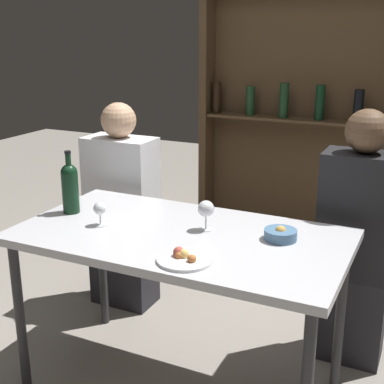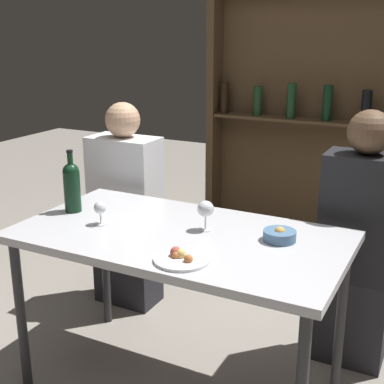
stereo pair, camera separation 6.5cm
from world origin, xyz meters
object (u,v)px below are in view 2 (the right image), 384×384
(wine_glass_0, at_px, (206,210))
(food_plate_0, at_px, (181,258))
(wine_bottle, at_px, (72,185))
(wine_glass_1, at_px, (100,209))
(snack_bowl, at_px, (280,235))
(seated_person_left, at_px, (126,212))
(seated_person_right, at_px, (359,248))

(wine_glass_0, height_order, food_plate_0, wine_glass_0)
(wine_bottle, xyz_separation_m, wine_glass_0, (0.67, 0.06, -0.04))
(wine_glass_1, bearing_deg, snack_bowl, 12.97)
(wine_glass_1, relative_size, seated_person_left, 0.09)
(seated_person_right, bearing_deg, wine_glass_1, -147.14)
(seated_person_left, distance_m, seated_person_right, 1.32)
(wine_glass_0, height_order, snack_bowl, wine_glass_0)
(wine_bottle, distance_m, wine_glass_1, 0.25)
(wine_bottle, bearing_deg, seated_person_left, 98.88)
(wine_glass_1, relative_size, snack_bowl, 0.78)
(wine_bottle, xyz_separation_m, seated_person_left, (-0.09, 0.57, -0.33))
(food_plate_0, xyz_separation_m, seated_person_left, (-0.81, 0.83, -0.21))
(wine_glass_1, distance_m, snack_bowl, 0.79)
(food_plate_0, xyz_separation_m, snack_bowl, (0.26, 0.36, 0.01))
(wine_glass_0, height_order, seated_person_left, seated_person_left)
(wine_glass_1, xyz_separation_m, seated_person_left, (-0.31, 0.65, -0.27))
(wine_glass_0, bearing_deg, snack_bowl, 4.96)
(wine_bottle, xyz_separation_m, food_plate_0, (0.72, -0.27, -0.12))
(seated_person_left, relative_size, seated_person_right, 0.96)
(wine_bottle, distance_m, snack_bowl, 1.00)
(snack_bowl, relative_size, seated_person_left, 0.11)
(wine_glass_1, bearing_deg, seated_person_left, 115.55)
(food_plate_0, xyz_separation_m, seated_person_right, (0.51, 0.83, -0.18))
(seated_person_right, bearing_deg, food_plate_0, -121.39)
(wine_glass_0, distance_m, snack_bowl, 0.33)
(wine_bottle, xyz_separation_m, wine_glass_1, (0.22, -0.09, -0.06))
(seated_person_left, bearing_deg, food_plate_0, -45.72)
(wine_bottle, relative_size, wine_glass_1, 2.80)
(wine_glass_1, bearing_deg, wine_glass_0, 18.53)
(wine_glass_0, bearing_deg, food_plate_0, -79.98)
(wine_glass_0, bearing_deg, wine_bottle, -174.64)
(seated_person_left, height_order, seated_person_right, seated_person_right)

